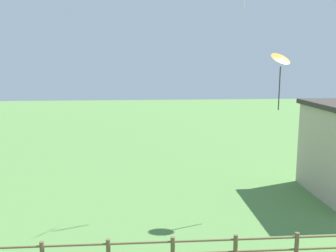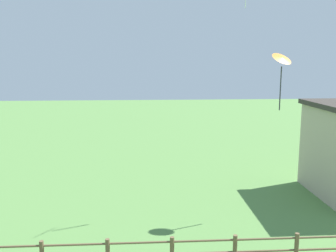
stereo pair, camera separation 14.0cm
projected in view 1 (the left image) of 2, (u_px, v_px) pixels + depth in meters
wooden_fence at (173, 250)px, 11.91m from camera, size 20.48×0.14×1.06m
kite_orange_delta at (281, 61)px, 15.63m from camera, size 1.10×1.05×2.45m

